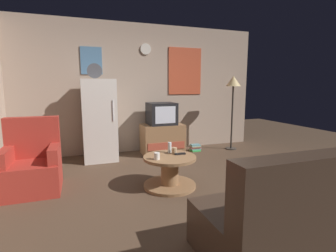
{
  "coord_description": "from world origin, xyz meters",
  "views": [
    {
      "loc": [
        -1.26,
        -2.84,
        1.37
      ],
      "look_at": [
        0.06,
        0.9,
        0.75
      ],
      "focal_mm": 27.18,
      "sensor_mm": 36.0,
      "label": 1
    }
  ],
  "objects": [
    {
      "name": "remote_control",
      "position": [
        0.04,
        0.33,
        0.44
      ],
      "size": [
        0.15,
        0.05,
        0.02
      ],
      "primitive_type": "cube",
      "rotation": [
        0.0,
        0.0,
        -0.07
      ],
      "color": "black",
      "rests_on": "coffee_table"
    },
    {
      "name": "ground_plane",
      "position": [
        0.0,
        0.0,
        0.0
      ],
      "size": [
        12.0,
        12.0,
        0.0
      ],
      "primitive_type": "plane",
      "color": "#4C3828"
    },
    {
      "name": "wine_glass",
      "position": [
        -0.06,
        0.48,
        0.51
      ],
      "size": [
        0.05,
        0.05,
        0.15
      ],
      "primitive_type": "cylinder",
      "color": "silver",
      "rests_on": "coffee_table"
    },
    {
      "name": "coffee_table",
      "position": [
        -0.12,
        0.3,
        0.22
      ],
      "size": [
        0.72,
        0.72,
        0.43
      ],
      "color": "#8E6642",
      "rests_on": "ground_plane"
    },
    {
      "name": "book_stack",
      "position": [
        1.05,
        1.96,
        0.07
      ],
      "size": [
        0.22,
        0.18,
        0.15
      ],
      "color": "green",
      "rests_on": "ground_plane"
    },
    {
      "name": "wall_with_art",
      "position": [
        0.01,
        2.45,
        1.32
      ],
      "size": [
        5.2,
        0.12,
        2.63
      ],
      "color": "tan",
      "rests_on": "ground_plane"
    },
    {
      "name": "standing_lamp",
      "position": [
        1.88,
        1.86,
        1.36
      ],
      "size": [
        0.32,
        0.32,
        1.59
      ],
      "color": "#332D28",
      "rests_on": "ground_plane"
    },
    {
      "name": "fridge",
      "position": [
        -0.91,
        1.98,
        0.75
      ],
      "size": [
        0.6,
        0.62,
        1.77
      ],
      "color": "silver",
      "rests_on": "ground_plane"
    },
    {
      "name": "crt_tv",
      "position": [
        0.31,
        2.01,
        0.83
      ],
      "size": [
        0.54,
        0.51,
        0.44
      ],
      "color": "black",
      "rests_on": "tv_stand"
    },
    {
      "name": "couch",
      "position": [
        0.45,
        -1.38,
        0.31
      ],
      "size": [
        1.7,
        0.8,
        0.92
      ],
      "color": "#38281E",
      "rests_on": "ground_plane"
    },
    {
      "name": "tv_stand",
      "position": [
        0.33,
        2.01,
        0.3
      ],
      "size": [
        0.84,
        0.53,
        0.61
      ],
      "color": "#8E6642",
      "rests_on": "ground_plane"
    },
    {
      "name": "mug_ceramic_tan",
      "position": [
        -0.02,
        0.39,
        0.48
      ],
      "size": [
        0.08,
        0.08,
        0.09
      ],
      "primitive_type": "cylinder",
      "color": "tan",
      "rests_on": "coffee_table"
    },
    {
      "name": "armchair",
      "position": [
        -1.87,
        0.8,
        0.34
      ],
      "size": [
        0.68,
        0.68,
        0.96
      ],
      "color": "#A52D23",
      "rests_on": "ground_plane"
    },
    {
      "name": "mug_ceramic_white",
      "position": [
        -0.33,
        0.21,
        0.48
      ],
      "size": [
        0.08,
        0.08,
        0.09
      ],
      "primitive_type": "cylinder",
      "color": "silver",
      "rests_on": "coffee_table"
    }
  ]
}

